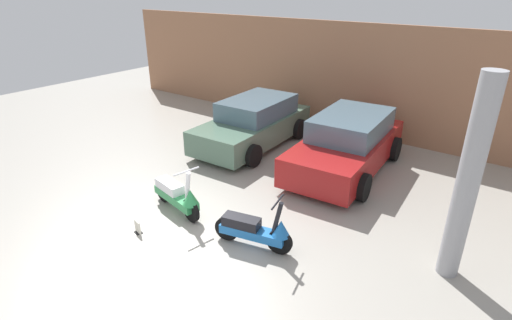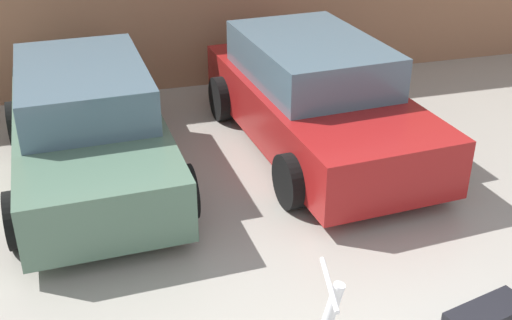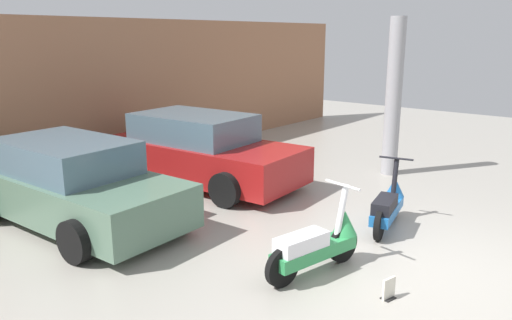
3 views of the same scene
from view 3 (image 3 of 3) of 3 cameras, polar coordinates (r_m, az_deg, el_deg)
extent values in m
plane|color=#9E998E|center=(7.07, 19.27, -11.67)|extent=(28.00, 28.00, 0.00)
cube|color=#9E6B4C|center=(11.63, -18.96, 6.94)|extent=(19.60, 0.12, 3.35)
cylinder|color=black|center=(6.90, 9.89, -9.47)|extent=(0.50, 0.18, 0.49)
cylinder|color=black|center=(6.18, 3.03, -12.18)|extent=(0.50, 0.18, 0.49)
cube|color=#2D8C4C|center=(6.50, 6.68, -10.28)|extent=(1.32, 0.55, 0.17)
cube|color=white|center=(6.28, 5.23, -9.34)|extent=(0.76, 0.43, 0.19)
cylinder|color=white|center=(6.67, 9.74, -5.70)|extent=(0.24, 0.13, 0.70)
cylinder|color=white|center=(6.57, 9.87, -2.83)|extent=(0.15, 0.57, 0.03)
cone|color=#2D8C4C|center=(6.80, 10.11, -7.04)|extent=(0.39, 0.39, 0.32)
cylinder|color=black|center=(8.66, 15.45, -4.89)|extent=(0.48, 0.19, 0.47)
cylinder|color=black|center=(7.70, 13.92, -7.22)|extent=(0.48, 0.19, 0.47)
cube|color=#1E66B2|center=(8.16, 14.76, -5.61)|extent=(1.26, 0.55, 0.16)
cube|color=black|center=(7.90, 14.50, -4.92)|extent=(0.73, 0.42, 0.18)
cylinder|color=black|center=(8.47, 15.58, -1.99)|extent=(0.23, 0.13, 0.67)
cylinder|color=black|center=(8.39, 15.73, 0.19)|extent=(0.15, 0.54, 0.03)
cone|color=#1E66B2|center=(8.59, 15.60, -3.01)|extent=(0.38, 0.38, 0.31)
cube|color=#51705B|center=(8.52, -19.81, -3.67)|extent=(1.82, 4.06, 0.67)
cube|color=slate|center=(8.57, -21.03, 0.45)|extent=(1.55, 2.29, 0.52)
cylinder|color=black|center=(8.15, -9.74, -5.28)|extent=(0.23, 0.62, 0.61)
cylinder|color=black|center=(7.16, -19.92, -8.73)|extent=(0.23, 0.62, 0.61)
cylinder|color=black|center=(10.02, -19.54, -2.19)|extent=(0.23, 0.62, 0.61)
cube|color=maroon|center=(10.26, -6.01, 0.20)|extent=(2.03, 4.29, 0.70)
cube|color=slate|center=(10.30, -7.15, 3.75)|extent=(1.69, 2.44, 0.55)
cylinder|color=black|center=(10.26, 2.82, -0.93)|extent=(0.26, 0.65, 0.64)
cylinder|color=black|center=(8.85, -3.51, -3.42)|extent=(0.26, 0.65, 0.64)
cylinder|color=black|center=(11.81, -7.84, 0.97)|extent=(0.26, 0.65, 0.64)
cylinder|color=black|center=(10.61, -14.50, -0.87)|extent=(0.26, 0.65, 0.64)
cube|color=black|center=(6.22, 14.87, -15.01)|extent=(0.18, 0.15, 0.01)
cube|color=silver|center=(6.16, 14.94, -14.00)|extent=(0.20, 0.07, 0.26)
cylinder|color=#99999E|center=(11.09, 15.44, 6.88)|extent=(0.34, 0.34, 3.35)
camera|label=1|loc=(10.91, 50.71, 16.81)|focal=28.00mm
camera|label=2|loc=(4.16, 43.96, 22.28)|focal=45.00mm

